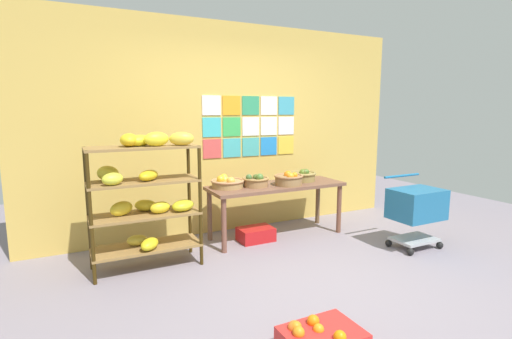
{
  "coord_description": "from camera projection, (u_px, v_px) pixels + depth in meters",
  "views": [
    {
      "loc": [
        -1.94,
        -2.77,
        1.6
      ],
      "look_at": [
        -0.13,
        0.85,
        0.96
      ],
      "focal_mm": 26.85,
      "sensor_mm": 36.0,
      "label": 1
    }
  ],
  "objects": [
    {
      "name": "ground",
      "position": [
        309.0,
        283.0,
        3.56
      ],
      "size": [
        9.68,
        9.68,
        0.0
      ],
      "primitive_type": "plane",
      "color": "gray"
    },
    {
      "name": "back_wall_with_art",
      "position": [
        230.0,
        129.0,
        5.0
      ],
      "size": [
        5.11,
        0.07,
        2.69
      ],
      "color": "gold",
      "rests_on": "ground"
    },
    {
      "name": "banana_shelf_unit",
      "position": [
        144.0,
        190.0,
        3.8
      ],
      "size": [
        1.07,
        0.54,
        1.39
      ],
      "color": "#37270A",
      "rests_on": "ground"
    },
    {
      "name": "display_table",
      "position": [
        276.0,
        191.0,
        4.8
      ],
      "size": [
        1.74,
        0.59,
        0.67
      ],
      "color": "brown",
      "rests_on": "ground"
    },
    {
      "name": "fruit_basket_right",
      "position": [
        256.0,
        181.0,
        4.65
      ],
      "size": [
        0.32,
        0.32,
        0.17
      ],
      "color": "#976E43",
      "rests_on": "display_table"
    },
    {
      "name": "fruit_basket_centre",
      "position": [
        302.0,
        176.0,
        5.01
      ],
      "size": [
        0.36,
        0.36,
        0.16
      ],
      "color": "olive",
      "rests_on": "display_table"
    },
    {
      "name": "fruit_basket_left",
      "position": [
        227.0,
        183.0,
        4.58
      ],
      "size": [
        0.4,
        0.4,
        0.15
      ],
      "color": "#A57F4C",
      "rests_on": "display_table"
    },
    {
      "name": "fruit_basket_back_right",
      "position": [
        289.0,
        179.0,
        4.74
      ],
      "size": [
        0.36,
        0.36,
        0.18
      ],
      "color": "olive",
      "rests_on": "display_table"
    },
    {
      "name": "produce_crate_under_table",
      "position": [
        256.0,
        234.0,
        4.71
      ],
      "size": [
        0.42,
        0.29,
        0.16
      ],
      "primitive_type": "cube",
      "color": "red",
      "rests_on": "ground"
    },
    {
      "name": "shopping_cart",
      "position": [
        416.0,
        207.0,
        4.42
      ],
      "size": [
        0.58,
        0.46,
        0.83
      ],
      "rotation": [
        0.0,
        0.0,
        -0.22
      ],
      "color": "black",
      "rests_on": "ground"
    }
  ]
}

